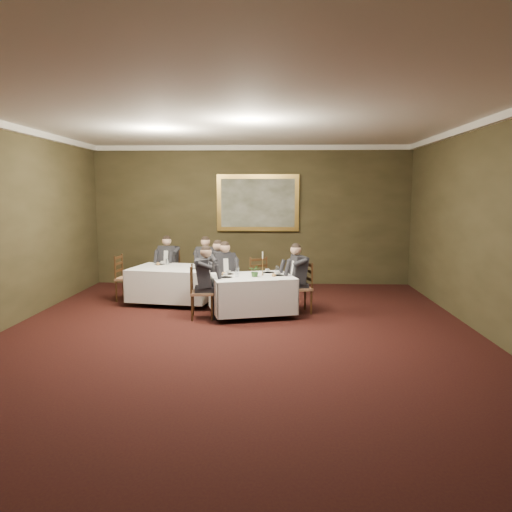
# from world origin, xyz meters

# --- Properties ---
(ground) EXTENTS (10.00, 10.00, 0.00)m
(ground) POSITION_xyz_m (0.00, 0.00, 0.00)
(ground) COLOR black
(ground) RESTS_ON ground
(ceiling) EXTENTS (8.00, 10.00, 0.10)m
(ceiling) POSITION_xyz_m (0.00, 0.00, 3.50)
(ceiling) COLOR silver
(ceiling) RESTS_ON back_wall
(back_wall) EXTENTS (8.00, 0.10, 3.50)m
(back_wall) POSITION_xyz_m (0.00, 5.00, 1.75)
(back_wall) COLOR #322C19
(back_wall) RESTS_ON ground
(front_wall) EXTENTS (8.00, 0.10, 3.50)m
(front_wall) POSITION_xyz_m (0.00, -5.00, 1.75)
(front_wall) COLOR #322C19
(front_wall) RESTS_ON ground
(right_wall) EXTENTS (0.10, 10.00, 3.50)m
(right_wall) POSITION_xyz_m (4.00, 0.00, 1.75)
(right_wall) COLOR #322C19
(right_wall) RESTS_ON ground
(crown_molding) EXTENTS (8.00, 10.00, 0.12)m
(crown_molding) POSITION_xyz_m (0.00, 0.00, 3.44)
(crown_molding) COLOR white
(crown_molding) RESTS_ON back_wall
(table_main) EXTENTS (1.77, 1.52, 0.67)m
(table_main) POSITION_xyz_m (0.16, 1.60, 0.45)
(table_main) COLOR #331C0E
(table_main) RESTS_ON ground
(table_second) EXTENTS (1.89, 1.56, 0.67)m
(table_second) POSITION_xyz_m (-1.55, 2.65, 0.45)
(table_second) COLOR #331C0E
(table_second) RESTS_ON ground
(chair_main_backleft) EXTENTS (0.57, 0.56, 1.00)m
(chair_main_backleft) POSITION_xyz_m (-0.44, 2.24, 0.28)
(chair_main_backleft) COLOR #986D4D
(chair_main_backleft) RESTS_ON ground
(diner_main_backleft) EXTENTS (0.55, 0.60, 1.35)m
(diner_main_backleft) POSITION_xyz_m (-0.43, 2.23, 0.51)
(diner_main_backleft) COLOR black
(diner_main_backleft) RESTS_ON chair_main_backleft
(chair_main_backright) EXTENTS (0.59, 0.58, 1.00)m
(chair_main_backright) POSITION_xyz_m (0.34, 2.46, 0.28)
(chair_main_backright) COLOR #986D4D
(chair_main_backright) RESTS_ON ground
(chair_main_endleft) EXTENTS (0.47, 0.48, 1.00)m
(chair_main_endleft) POSITION_xyz_m (-0.76, 1.35, 0.28)
(chair_main_endleft) COLOR #986D4D
(chair_main_endleft) RESTS_ON ground
(diner_main_endleft) EXTENTS (0.52, 0.45, 1.35)m
(diner_main_endleft) POSITION_xyz_m (-0.75, 1.35, 0.51)
(diner_main_endleft) COLOR black
(diner_main_endleft) RESTS_ON chair_main_endleft
(chair_main_endright) EXTENTS (0.52, 0.53, 1.00)m
(chair_main_endright) POSITION_xyz_m (1.08, 1.86, 0.28)
(chair_main_endright) COLOR #986D4D
(chair_main_endright) RESTS_ON ground
(diner_main_endright) EXTENTS (0.57, 0.51, 1.35)m
(diner_main_endright) POSITION_xyz_m (1.07, 1.85, 0.51)
(diner_main_endright) COLOR black
(diner_main_endright) RESTS_ON chair_main_endright
(chair_sec_backleft) EXTENTS (0.51, 0.50, 1.00)m
(chair_sec_backleft) POSITION_xyz_m (-1.84, 3.58, 0.28)
(chair_sec_backleft) COLOR #986D4D
(chair_sec_backleft) RESTS_ON ground
(diner_sec_backleft) EXTENTS (0.48, 0.55, 1.35)m
(diner_sec_backleft) POSITION_xyz_m (-1.85, 3.57, 0.51)
(diner_sec_backleft) COLOR black
(diner_sec_backleft) RESTS_ON chair_sec_backleft
(chair_sec_backright) EXTENTS (0.46, 0.44, 1.00)m
(chair_sec_backright) POSITION_xyz_m (-0.95, 3.43, 0.28)
(chair_sec_backright) COLOR #986D4D
(chair_sec_backright) RESTS_ON ground
(diner_sec_backright) EXTENTS (0.43, 0.50, 1.35)m
(diner_sec_backright) POSITION_xyz_m (-0.95, 3.42, 0.51)
(diner_sec_backright) COLOR black
(diner_sec_backright) RESTS_ON chair_sec_backright
(chair_sec_endright) EXTENTS (0.52, 0.54, 1.00)m
(chair_sec_endright) POSITION_xyz_m (-0.49, 2.47, 0.28)
(chair_sec_endright) COLOR #986D4D
(chair_sec_endright) RESTS_ON ground
(diner_sec_endright) EXTENTS (0.57, 0.51, 1.35)m
(diner_sec_endright) POSITION_xyz_m (-0.50, 2.47, 0.51)
(diner_sec_endright) COLOR black
(diner_sec_endright) RESTS_ON chair_sec_endright
(chair_sec_endleft) EXTENTS (0.46, 0.48, 1.00)m
(chair_sec_endleft) POSITION_xyz_m (-2.60, 2.83, 0.28)
(chair_sec_endleft) COLOR #986D4D
(chair_sec_endleft) RESTS_ON ground
(centerpiece) EXTENTS (0.27, 0.26, 0.24)m
(centerpiece) POSITION_xyz_m (0.23, 1.50, 0.88)
(centerpiece) COLOR #2D5926
(centerpiece) RESTS_ON table_main
(candlestick) EXTENTS (0.07, 0.07, 0.47)m
(candlestick) POSITION_xyz_m (0.36, 1.68, 0.94)
(candlestick) COLOR #A67832
(candlestick) RESTS_ON table_main
(place_setting_table_main) EXTENTS (0.33, 0.31, 0.14)m
(place_setting_table_main) POSITION_xyz_m (-0.26, 1.83, 0.80)
(place_setting_table_main) COLOR white
(place_setting_table_main) RESTS_ON table_main
(place_setting_table_second) EXTENTS (0.33, 0.31, 0.14)m
(place_setting_table_second) POSITION_xyz_m (-1.88, 3.10, 0.80)
(place_setting_table_second) COLOR white
(place_setting_table_second) RESTS_ON table_second
(painting) EXTENTS (2.07, 0.09, 1.42)m
(painting) POSITION_xyz_m (0.16, 4.94, 2.07)
(painting) COLOR gold
(painting) RESTS_ON back_wall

